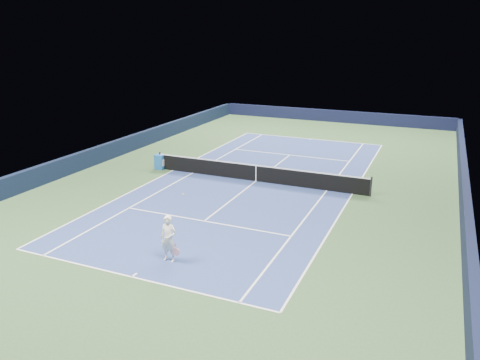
% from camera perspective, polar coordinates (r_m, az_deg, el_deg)
% --- Properties ---
extents(ground, '(40.00, 40.00, 0.00)m').
position_cam_1_polar(ground, '(26.80, 1.95, -0.15)').
color(ground, '#2E4A28').
rests_on(ground, ground).
extents(wall_far, '(22.00, 0.35, 1.10)m').
position_cam_1_polar(wall_far, '(45.21, 11.30, 7.66)').
color(wall_far, black).
rests_on(wall_far, ground).
extents(wall_right, '(0.35, 40.00, 1.10)m').
position_cam_1_polar(wall_right, '(25.02, 25.72, -1.98)').
color(wall_right, black).
rests_on(wall_right, ground).
extents(wall_left, '(0.35, 40.00, 1.10)m').
position_cam_1_polar(wall_left, '(32.05, -16.38, 3.16)').
color(wall_left, '#101931').
rests_on(wall_left, ground).
extents(court_surface, '(10.97, 23.77, 0.01)m').
position_cam_1_polar(court_surface, '(26.80, 1.95, -0.15)').
color(court_surface, navy).
rests_on(court_surface, ground).
extents(baseline_far, '(10.97, 0.08, 0.00)m').
position_cam_1_polar(baseline_far, '(37.73, 8.61, 4.98)').
color(baseline_far, white).
rests_on(baseline_far, ground).
extents(baseline_near, '(10.97, 0.08, 0.00)m').
position_cam_1_polar(baseline_near, '(17.17, -13.06, -11.44)').
color(baseline_near, white).
rests_on(baseline_near, ground).
extents(sideline_doubles_right, '(0.08, 23.77, 0.00)m').
position_cam_1_polar(sideline_doubles_right, '(25.42, 13.54, -1.64)').
color(sideline_doubles_right, white).
rests_on(sideline_doubles_right, ground).
extents(sideline_doubles_left, '(0.08, 23.77, 0.00)m').
position_cam_1_polar(sideline_doubles_left, '(29.15, -8.13, 1.19)').
color(sideline_doubles_left, white).
rests_on(sideline_doubles_left, ground).
extents(sideline_singles_right, '(0.08, 23.77, 0.00)m').
position_cam_1_polar(sideline_singles_right, '(25.66, 10.53, -1.26)').
color(sideline_singles_right, white).
rests_on(sideline_singles_right, ground).
extents(sideline_singles_left, '(0.08, 23.77, 0.00)m').
position_cam_1_polar(sideline_singles_left, '(28.48, -5.77, 0.88)').
color(sideline_singles_left, white).
rests_on(sideline_singles_left, ground).
extents(service_line_far, '(8.23, 0.08, 0.00)m').
position_cam_1_polar(service_line_far, '(32.60, 6.09, 3.05)').
color(service_line_far, white).
rests_on(service_line_far, ground).
extents(service_line_near, '(8.23, 0.08, 0.00)m').
position_cam_1_polar(service_line_near, '(21.33, -4.39, -5.01)').
color(service_line_near, white).
rests_on(service_line_near, ground).
extents(center_service_line, '(0.08, 12.80, 0.00)m').
position_cam_1_polar(center_service_line, '(26.79, 1.95, -0.14)').
color(center_service_line, white).
rests_on(center_service_line, ground).
extents(center_mark_far, '(0.08, 0.30, 0.00)m').
position_cam_1_polar(center_mark_far, '(37.59, 8.55, 4.94)').
color(center_mark_far, white).
rests_on(center_mark_far, ground).
extents(center_mark_near, '(0.08, 0.30, 0.00)m').
position_cam_1_polar(center_mark_near, '(17.27, -12.76, -11.23)').
color(center_mark_near, white).
rests_on(center_mark_near, ground).
extents(tennis_net, '(12.90, 0.10, 1.07)m').
position_cam_1_polar(tennis_net, '(26.65, 1.96, 0.88)').
color(tennis_net, black).
rests_on(tennis_net, ground).
extents(sponsor_cube, '(0.60, 0.52, 0.92)m').
position_cam_1_polar(sponsor_cube, '(29.48, -9.71, 2.21)').
color(sponsor_cube, '#1C5BA9').
rests_on(sponsor_cube, ground).
extents(tennis_player, '(0.81, 1.25, 2.37)m').
position_cam_1_polar(tennis_player, '(17.62, -8.69, -7.09)').
color(tennis_player, white).
rests_on(tennis_player, ground).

